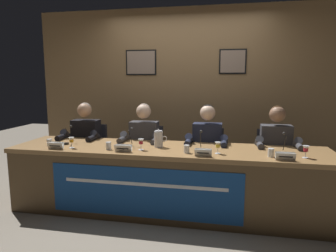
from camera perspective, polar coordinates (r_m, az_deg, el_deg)
ground_plane at (r=3.69m, az=0.00°, el=-15.49°), size 12.00×12.00×0.00m
wall_back_panelled at (r=4.80m, az=3.37°, el=6.21°), size 4.80×0.14×2.60m
conference_table at (r=3.40m, az=-0.47°, el=-8.32°), size 3.60×0.82×0.75m
chair_far_left at (r=4.46m, az=-14.32°, el=-5.69°), size 0.44×0.45×0.88m
panelist_far_left at (r=4.23m, az=-15.61°, el=-2.70°), size 0.51×0.48×1.21m
nameplate_far_left at (r=3.60m, az=-20.40°, el=-3.47°), size 0.18×0.06×0.08m
juice_glass_far_left at (r=3.59m, az=-17.72°, el=-2.63°), size 0.06×0.06×0.12m
water_cup_far_left at (r=3.78m, az=-21.42°, el=-3.00°), size 0.06×0.06×0.08m
microphone_far_left at (r=3.84m, az=-18.34°, el=-2.10°), size 0.06×0.17×0.22m
chair_center_left at (r=4.18m, az=-3.99°, el=-6.40°), size 0.44×0.45×0.88m
panelist_center_left at (r=3.93m, az=-4.79°, el=-3.26°), size 0.51×0.48×1.21m
nameplate_center_left at (r=3.28m, az=-8.45°, el=-4.16°), size 0.19×0.06×0.08m
juice_glass_center_left at (r=3.34m, az=-5.12°, el=-3.07°), size 0.06×0.06×0.12m
water_cup_center_left at (r=3.42m, az=-11.13°, el=-3.75°), size 0.06×0.06×0.08m
microphone_center_left at (r=3.49m, az=-7.21°, el=-2.77°), size 0.06×0.17×0.22m
chair_center_right at (r=4.05m, az=7.43°, el=-6.96°), size 0.44×0.45×0.88m
panelist_center_right at (r=3.79m, az=7.31°, el=-3.75°), size 0.51×0.48×1.21m
nameplate_center_right at (r=3.07m, az=6.64°, el=-5.00°), size 0.17×0.06×0.08m
juice_glass_center_right at (r=3.20m, az=9.37°, el=-3.66°), size 0.06×0.06×0.12m
water_cup_center_right at (r=3.20m, az=3.54°, el=-4.43°), size 0.06×0.06×0.08m
microphone_center_right at (r=3.30m, az=6.11°, el=-3.41°), size 0.06×0.17×0.22m
chair_far_right at (r=4.08m, az=19.14°, el=-7.24°), size 0.44×0.45×0.88m
panelist_far_right at (r=3.83m, az=19.74°, el=-4.07°), size 0.51×0.48×1.21m
nameplate_far_right at (r=3.12m, az=21.24°, el=-5.35°), size 0.18×0.06×0.08m
juice_glass_far_right at (r=3.28m, az=24.53°, el=-4.04°), size 0.06×0.06×0.12m
water_cup_far_right at (r=3.21m, az=18.81°, el=-4.86°), size 0.06×0.06×0.08m
microphone_far_right at (r=3.39m, az=21.14°, el=-3.65°), size 0.06×0.17×0.22m
water_pitcher_central at (r=3.47m, az=-1.77°, el=-2.45°), size 0.15×0.10×0.21m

